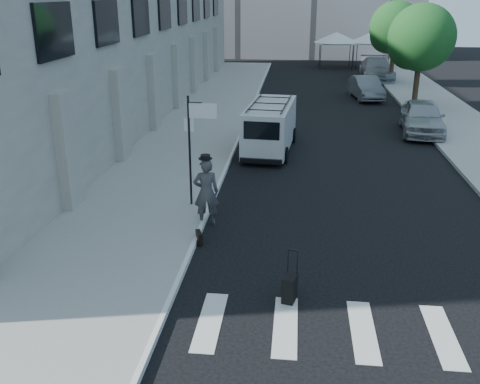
% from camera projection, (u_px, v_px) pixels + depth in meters
% --- Properties ---
extents(ground, '(120.00, 120.00, 0.00)m').
position_uv_depth(ground, '(266.00, 258.00, 14.05)').
color(ground, black).
rests_on(ground, ground).
extents(sidewalk_left, '(4.50, 48.00, 0.15)m').
position_uv_depth(sidewalk_left, '(207.00, 118.00, 29.34)').
color(sidewalk_left, gray).
rests_on(sidewalk_left, ground).
extents(sidewalk_right, '(4.00, 56.00, 0.15)m').
position_uv_depth(sidewalk_right, '(438.00, 108.00, 31.74)').
color(sidewalk_right, gray).
rests_on(sidewalk_right, ground).
extents(building_left, '(10.00, 44.00, 12.00)m').
position_uv_depth(building_left, '(82.00, 3.00, 29.84)').
color(building_left, gray).
rests_on(building_left, ground).
extents(sign_pole, '(1.03, 0.07, 3.50)m').
position_uv_depth(sign_pole, '(197.00, 128.00, 16.33)').
color(sign_pole, black).
rests_on(sign_pole, sidewalk_left).
extents(tree_near, '(3.80, 3.83, 6.03)m').
position_uv_depth(tree_near, '(419.00, 40.00, 30.66)').
color(tree_near, black).
rests_on(tree_near, ground).
extents(tree_far, '(3.80, 3.83, 6.03)m').
position_uv_depth(tree_far, '(394.00, 30.00, 39.04)').
color(tree_far, black).
rests_on(tree_far, ground).
extents(tent_left, '(4.00, 4.00, 3.20)m').
position_uv_depth(tent_left, '(337.00, 38.00, 48.07)').
color(tent_left, black).
rests_on(tent_left, ground).
extents(tent_right, '(4.00, 4.00, 3.20)m').
position_uv_depth(tent_right, '(372.00, 37.00, 48.21)').
color(tent_right, black).
rests_on(tent_right, ground).
extents(businessman, '(0.85, 0.67, 2.06)m').
position_uv_depth(businessman, '(206.00, 192.00, 15.74)').
color(businessman, '#3C3C3F').
rests_on(businessman, ground).
extents(briefcase, '(0.27, 0.45, 0.34)m').
position_uv_depth(briefcase, '(199.00, 238.00, 14.83)').
color(briefcase, black).
rests_on(briefcase, ground).
extents(suitcase, '(0.36, 0.48, 1.20)m').
position_uv_depth(suitcase, '(290.00, 288.00, 12.01)').
color(suitcase, black).
rests_on(suitcase, ground).
extents(cargo_van, '(2.26, 5.54, 2.06)m').
position_uv_depth(cargo_van, '(270.00, 126.00, 23.28)').
color(cargo_van, silver).
rests_on(cargo_van, ground).
extents(parked_car_a, '(2.45, 4.98, 1.63)m').
position_uv_depth(parked_car_a, '(422.00, 117.00, 26.16)').
color(parked_car_a, '#9A9EA2').
rests_on(parked_car_a, ground).
extents(parked_car_b, '(2.07, 4.49, 1.42)m').
position_uv_depth(parked_car_b, '(366.00, 88.00, 34.75)').
color(parked_car_b, slate).
rests_on(parked_car_b, ground).
extents(parked_car_c, '(2.49, 5.97, 1.72)m').
position_uv_depth(parked_car_c, '(377.00, 69.00, 42.00)').
color(parked_car_c, gray).
rests_on(parked_car_c, ground).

